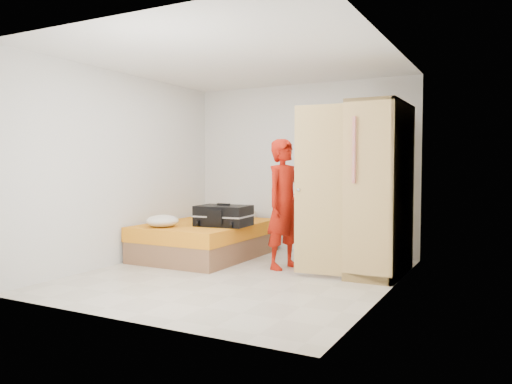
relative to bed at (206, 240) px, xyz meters
The scene contains 7 objects.
room 1.73m from the bed, 40.54° to the right, with size 4.00×4.02×2.60m.
bed is the anchor object (origin of this frame).
wardrobe 2.61m from the bed, ahead, with size 1.17×1.23×2.10m.
person 1.51m from the bed, ahead, with size 0.61×0.40×1.68m, color #B6210B.
suitcase 0.60m from the bed, 25.45° to the right, with size 0.77×0.60×0.31m.
round_cushion 0.82m from the bed, 109.69° to the right, with size 0.44×0.44×0.17m, color silver.
pillow 0.90m from the bed, 90.31° to the left, with size 0.59×0.30×0.11m, color silver.
Camera 1 is at (2.99, -5.22, 1.33)m, focal length 35.00 mm.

